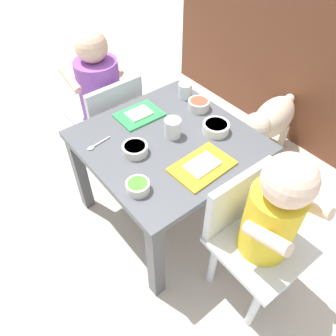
% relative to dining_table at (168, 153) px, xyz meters
% --- Properties ---
extents(ground_plane, '(7.00, 7.00, 0.00)m').
position_rel_dining_table_xyz_m(ground_plane, '(0.00, 0.00, -0.36)').
color(ground_plane, beige).
extents(kitchen_cabinet_back, '(1.81, 0.37, 1.00)m').
position_rel_dining_table_xyz_m(kitchen_cabinet_back, '(0.00, 1.03, 0.14)').
color(kitchen_cabinet_back, brown).
rests_on(kitchen_cabinet_back, ground).
extents(dining_table, '(0.59, 0.59, 0.43)m').
position_rel_dining_table_xyz_m(dining_table, '(0.00, 0.00, 0.00)').
color(dining_table, '#515459').
rests_on(dining_table, ground).
extents(seated_child_left, '(0.28, 0.28, 0.68)m').
position_rel_dining_table_xyz_m(seated_child_left, '(-0.46, -0.02, 0.06)').
color(seated_child_left, silver).
rests_on(seated_child_left, ground).
extents(seated_child_right, '(0.29, 0.29, 0.68)m').
position_rel_dining_table_xyz_m(seated_child_right, '(0.45, 0.02, 0.06)').
color(seated_child_right, silver).
rests_on(seated_child_right, ground).
extents(dog, '(0.21, 0.42, 0.33)m').
position_rel_dining_table_xyz_m(dog, '(0.01, 0.64, -0.14)').
color(dog, beige).
rests_on(dog, ground).
extents(food_tray_left, '(0.13, 0.17, 0.02)m').
position_rel_dining_table_xyz_m(food_tray_left, '(-0.18, -0.00, 0.08)').
color(food_tray_left, green).
rests_on(food_tray_left, dining_table).
extents(food_tray_right, '(0.15, 0.21, 0.02)m').
position_rel_dining_table_xyz_m(food_tray_right, '(0.18, -0.00, 0.08)').
color(food_tray_right, gold).
rests_on(food_tray_right, dining_table).
extents(water_cup_left, '(0.06, 0.06, 0.07)m').
position_rel_dining_table_xyz_m(water_cup_left, '(-0.01, 0.03, 0.10)').
color(water_cup_left, white).
rests_on(water_cup_left, dining_table).
extents(water_cup_right, '(0.06, 0.06, 0.06)m').
position_rel_dining_table_xyz_m(water_cup_right, '(-0.17, 0.23, 0.10)').
color(water_cup_right, white).
rests_on(water_cup_right, dining_table).
extents(veggie_bowl_far, '(0.08, 0.08, 0.03)m').
position_rel_dining_table_xyz_m(veggie_bowl_far, '(0.13, -0.23, 0.09)').
color(veggie_bowl_far, silver).
rests_on(veggie_bowl_far, dining_table).
extents(cereal_bowl_right_side, '(0.10, 0.10, 0.04)m').
position_rel_dining_table_xyz_m(cereal_bowl_right_side, '(0.08, 0.17, 0.09)').
color(cereal_bowl_right_side, white).
rests_on(cereal_bowl_right_side, dining_table).
extents(veggie_bowl_near, '(0.09, 0.09, 0.04)m').
position_rel_dining_table_xyz_m(veggie_bowl_near, '(-0.07, 0.22, 0.09)').
color(veggie_bowl_near, silver).
rests_on(veggie_bowl_near, dining_table).
extents(cereal_bowl_left_side, '(0.09, 0.09, 0.03)m').
position_rel_dining_table_xyz_m(cereal_bowl_left_side, '(-0.02, -0.13, 0.09)').
color(cereal_bowl_left_side, silver).
rests_on(cereal_bowl_left_side, dining_table).
extents(spoon_by_left_tray, '(0.03, 0.10, 0.01)m').
position_rel_dining_table_xyz_m(spoon_by_left_tray, '(-0.14, -0.22, 0.07)').
color(spoon_by_left_tray, silver).
rests_on(spoon_by_left_tray, dining_table).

